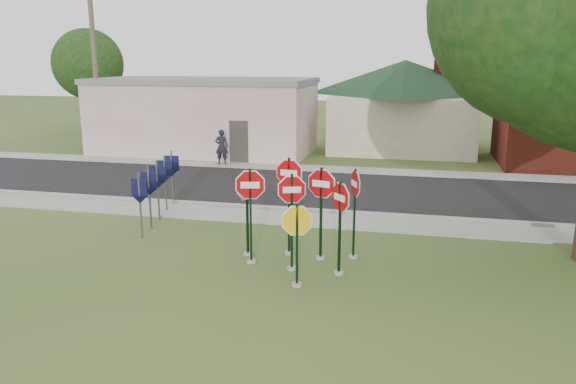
% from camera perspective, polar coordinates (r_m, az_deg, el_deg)
% --- Properties ---
extents(ground, '(120.00, 120.00, 0.00)m').
position_cam_1_polar(ground, '(13.60, -0.40, -9.39)').
color(ground, '#2E4A1C').
rests_on(ground, ground).
extents(sidewalk_near, '(60.00, 1.60, 0.06)m').
position_cam_1_polar(sidewalk_near, '(18.68, 3.57, -2.91)').
color(sidewalk_near, gray).
rests_on(sidewalk_near, ground).
extents(road, '(60.00, 7.00, 0.04)m').
position_cam_1_polar(road, '(22.99, 5.45, 0.14)').
color(road, black).
rests_on(road, ground).
extents(sidewalk_far, '(60.00, 1.60, 0.06)m').
position_cam_1_polar(sidewalk_far, '(27.16, 6.70, 2.19)').
color(sidewalk_far, gray).
rests_on(sidewalk_far, ground).
extents(curb, '(60.00, 0.20, 0.14)m').
position_cam_1_polar(curb, '(19.62, 4.06, -2.00)').
color(curb, gray).
rests_on(curb, ground).
extents(stop_sign_center, '(0.94, 0.32, 2.60)m').
position_cam_1_polar(stop_sign_center, '(14.01, 0.39, -1.79)').
color(stop_sign_center, gray).
rests_on(stop_sign_center, ground).
extents(stop_sign_yellow, '(0.98, 0.27, 2.12)m').
position_cam_1_polar(stop_sign_yellow, '(13.08, 0.92, -4.49)').
color(stop_sign_yellow, gray).
rests_on(stop_sign_yellow, ground).
extents(stop_sign_left, '(1.04, 0.27, 2.65)m').
position_cam_1_polar(stop_sign_left, '(14.51, -3.84, -1.07)').
color(stop_sign_left, gray).
rests_on(stop_sign_left, ground).
extents(stop_sign_right, '(0.67, 0.76, 2.49)m').
position_cam_1_polar(stop_sign_right, '(13.78, 5.30, -2.42)').
color(stop_sign_right, gray).
rests_on(stop_sign_right, ground).
extents(stop_sign_back_right, '(1.04, 0.30, 2.62)m').
position_cam_1_polar(stop_sign_back_right, '(14.78, 3.39, -0.85)').
color(stop_sign_back_right, gray).
rests_on(stop_sign_back_right, ground).
extents(stop_sign_back_left, '(1.00, 0.24, 2.80)m').
position_cam_1_polar(stop_sign_back_left, '(15.11, 0.11, -0.10)').
color(stop_sign_back_left, gray).
rests_on(stop_sign_back_left, ground).
extents(stop_sign_far_right, '(0.41, 0.90, 2.56)m').
position_cam_1_polar(stop_sign_far_right, '(14.95, 6.79, -1.05)').
color(stop_sign_far_right, gray).
rests_on(stop_sign_far_right, ground).
extents(stop_sign_far_left, '(0.43, 1.01, 2.51)m').
position_cam_1_polar(stop_sign_far_left, '(15.12, -4.18, -0.85)').
color(stop_sign_far_left, gray).
rests_on(stop_sign_far_left, ground).
extents(route_sign_row, '(1.43, 4.63, 2.00)m').
position_cam_1_polar(route_sign_row, '(19.09, -13.10, 0.82)').
color(route_sign_row, '#59595E').
rests_on(route_sign_row, ground).
extents(building_stucco, '(12.20, 6.20, 4.20)m').
position_cam_1_polar(building_stucco, '(32.61, -8.46, 7.77)').
color(building_stucco, silver).
rests_on(building_stucco, ground).
extents(building_house, '(11.60, 11.60, 6.20)m').
position_cam_1_polar(building_house, '(34.24, 11.77, 10.41)').
color(building_house, beige).
rests_on(building_house, ground).
extents(utility_pole_near, '(2.20, 0.26, 9.50)m').
position_cam_1_polar(utility_pole_near, '(32.21, -19.02, 12.16)').
color(utility_pole_near, brown).
rests_on(utility_pole_near, ground).
extents(bg_tree_left, '(4.90, 4.90, 7.35)m').
position_cam_1_polar(bg_tree_left, '(42.85, -19.67, 12.12)').
color(bg_tree_left, black).
rests_on(bg_tree_left, ground).
extents(pedestrian, '(0.72, 0.55, 1.77)m').
position_cam_1_polar(pedestrian, '(28.48, -6.76, 4.58)').
color(pedestrian, black).
rests_on(pedestrian, sidewalk_far).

